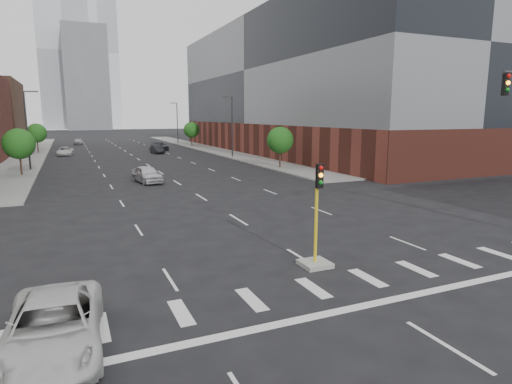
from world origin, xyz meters
TOP-DOWN VIEW (x-y plane):
  - sidewalk_left_far at (-15.00, 74.00)m, footprint 5.00×92.00m
  - sidewalk_right_far at (15.00, 74.00)m, footprint 5.00×92.00m
  - building_right_main at (29.50, 60.00)m, footprint 24.00×70.00m
  - tower_left at (-8.00, 220.00)m, footprint 22.00×22.00m
  - tower_right at (10.00, 260.00)m, footprint 20.00×20.00m
  - tower_mid at (0.00, 200.00)m, footprint 18.00×18.00m
  - median_traffic_signal at (0.00, 8.97)m, footprint 1.20×1.20m
  - streetlight_right_a at (13.41, 55.00)m, footprint 1.60×0.22m
  - streetlight_right_b at (13.41, 90.00)m, footprint 1.60×0.22m
  - streetlight_left at (-13.41, 50.00)m, footprint 1.60×0.22m
  - tree_left_near at (-14.00, 45.00)m, footprint 3.20×3.20m
  - tree_left_far at (-14.00, 75.00)m, footprint 3.20×3.20m
  - tree_right_near at (14.00, 40.00)m, footprint 3.20×3.20m
  - tree_right_far at (14.00, 80.00)m, footprint 3.20×3.20m
  - car_near_left at (-2.61, 35.22)m, footprint 2.68×4.99m
  - car_mid_right at (4.37, 66.71)m, footprint 1.85×4.30m
  - car_far_left at (-9.80, 69.02)m, footprint 2.62×4.94m
  - car_deep_right at (6.05, 73.30)m, footprint 2.86×5.39m
  - car_distant at (-7.22, 95.64)m, footprint 2.13×4.18m
  - parked_minivan at (-10.00, 6.00)m, footprint 2.84×5.51m

SIDE VIEW (x-z plane):
  - sidewalk_left_far at x=-15.00m, z-range 0.00..0.15m
  - sidewalk_right_far at x=15.00m, z-range 0.00..0.15m
  - car_far_left at x=-9.80m, z-range 0.00..1.32m
  - car_distant at x=-7.22m, z-range 0.00..1.36m
  - car_mid_right at x=4.37m, z-range 0.00..1.38m
  - parked_minivan at x=-10.00m, z-range 0.00..1.49m
  - car_deep_right at x=6.05m, z-range 0.00..1.49m
  - car_near_left at x=-2.61m, z-range 0.00..1.61m
  - median_traffic_signal at x=0.00m, z-range -1.23..3.17m
  - tree_left_near at x=-14.00m, z-range 0.97..5.82m
  - tree_left_far at x=-14.00m, z-range 0.97..5.82m
  - tree_right_near at x=14.00m, z-range 0.97..5.82m
  - tree_right_far at x=14.00m, z-range 0.97..5.82m
  - streetlight_right_a at x=13.41m, z-range 0.47..9.55m
  - streetlight_right_b at x=13.41m, z-range 0.47..9.55m
  - streetlight_left at x=-13.41m, z-range 0.47..9.55m
  - building_right_main at x=29.50m, z-range 0.00..22.00m
  - tower_mid at x=0.00m, z-range 0.00..44.00m
  - tower_left at x=-8.00m, z-range 0.00..70.00m
  - tower_right at x=10.00m, z-range 0.00..80.00m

